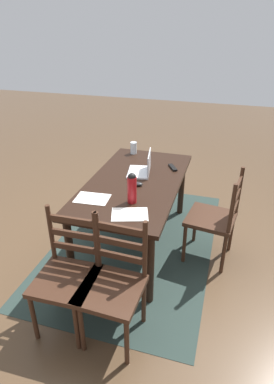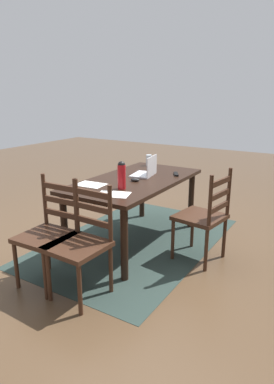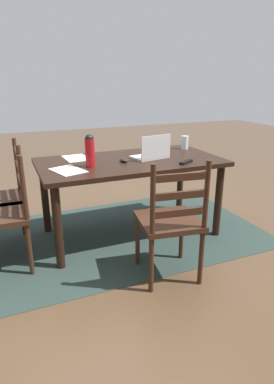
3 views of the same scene
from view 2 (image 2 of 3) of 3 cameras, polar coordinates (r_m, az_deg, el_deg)
name	(u,v)px [view 2 (image 2 of 3)]	position (r m, az deg, el deg)	size (l,w,h in m)	color
ground_plane	(135,241)	(3.95, -0.34, -8.30)	(14.00, 14.00, 0.00)	brown
area_rug	(135,241)	(3.95, -0.34, -8.26)	(2.50, 1.63, 0.01)	#283833
dining_table	(135,187)	(3.72, -0.36, 0.86)	(1.67, 0.88, 0.74)	black
chair_right_near	(50,234)	(3.07, -14.53, -6.90)	(0.45, 0.45, 0.95)	#3D2316
chair_far_head	(204,217)	(3.44, 11.16, -4.13)	(0.50, 0.50, 0.95)	#3D2316
chair_right_far	(81,243)	(2.84, -9.48, -8.53)	(0.46, 0.46, 0.95)	#3D2316
laptop	(147,171)	(3.84, 1.67, 3.63)	(0.35, 0.28, 0.23)	silver
water_bottle	(122,175)	(3.29, -2.61, 2.95)	(0.08, 0.08, 0.28)	#A81419
drinking_glass	(149,160)	(4.40, 2.03, 5.39)	(0.08, 0.08, 0.14)	silver
computer_mouse	(135,180)	(3.60, -0.34, 2.08)	(0.06, 0.10, 0.03)	black
tv_remote	(176,174)	(3.91, 6.59, 3.03)	(0.04, 0.17, 0.02)	black
paper_stack_left	(113,194)	(3.14, -3.99, -0.38)	(0.21, 0.30, 0.00)	white
paper_stack_right	(91,185)	(3.50, -7.82, 1.25)	(0.21, 0.30, 0.00)	white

